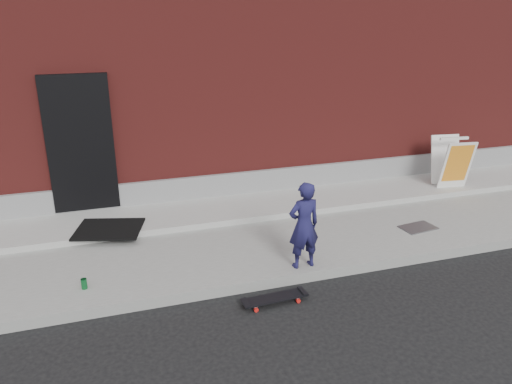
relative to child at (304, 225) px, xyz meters
name	(u,v)px	position (x,y,z in m)	size (l,w,h in m)	color
ground	(295,285)	(-0.19, -0.20, -0.76)	(80.00, 80.00, 0.00)	black
sidewalk	(260,234)	(-0.19, 1.30, -0.68)	(20.00, 3.00, 0.15)	gray
apron	(244,207)	(-0.19, 2.20, -0.56)	(20.00, 1.20, 0.10)	#969590
building	(190,51)	(-0.19, 6.79, 1.74)	(20.00, 8.10, 5.00)	maroon
child	(304,225)	(0.00, 0.00, 0.00)	(0.44, 0.29, 1.22)	#1A1844
skateboard	(275,298)	(-0.60, -0.54, -0.68)	(0.83, 0.25, 0.09)	red
pizza_sign	(452,162)	(3.85, 1.94, -0.03)	(0.66, 0.75, 0.96)	white
soda_can	(84,284)	(-2.85, 0.29, -0.54)	(0.07, 0.07, 0.14)	#187836
doormat	(109,229)	(-2.49, 1.80, -0.49)	(0.98, 0.80, 0.03)	black
utility_plate	(418,227)	(2.26, 0.60, -0.60)	(0.56, 0.36, 0.02)	#56565B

